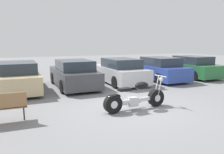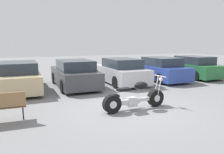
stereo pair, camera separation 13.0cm
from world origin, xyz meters
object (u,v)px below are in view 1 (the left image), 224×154
object	(u,v)px
parked_car_champagne	(18,78)
parked_car_silver	(120,72)
parked_car_blue	(158,69)
parked_car_green	(190,67)
motorcycle	(135,97)
parked_car_dark_grey	(74,74)

from	to	relation	value
parked_car_champagne	parked_car_silver	distance (m)	5.29
parked_car_champagne	parked_car_silver	size ratio (longest dim) A/B	1.00
parked_car_blue	parked_car_champagne	bearing A→B (deg)	179.89
parked_car_silver	parked_car_green	bearing A→B (deg)	0.90
parked_car_silver	parked_car_green	world-z (taller)	same
motorcycle	parked_car_dark_grey	size ratio (longest dim) A/B	0.56
parked_car_silver	parked_car_dark_grey	bearing A→B (deg)	-179.23
parked_car_silver	motorcycle	bearing A→B (deg)	-109.91
parked_car_silver	parked_car_blue	size ratio (longest dim) A/B	1.00
motorcycle	parked_car_champagne	distance (m)	5.92
parked_car_dark_grey	parked_car_silver	bearing A→B (deg)	0.77
parked_car_champagne	parked_car_dark_grey	distance (m)	2.64
parked_car_dark_grey	parked_car_blue	size ratio (longest dim) A/B	1.00
motorcycle	parked_car_blue	distance (m)	6.41
parked_car_green	parked_car_silver	bearing A→B (deg)	-179.10
parked_car_champagne	parked_car_dark_grey	bearing A→B (deg)	-0.82
parked_car_dark_grey	parked_car_green	xyz separation A→B (m)	(7.93, 0.12, 0.00)
motorcycle	parked_car_dark_grey	bearing A→B (deg)	101.34
motorcycle	parked_car_blue	xyz separation A→B (m)	(4.35, 4.70, 0.23)
parked_car_silver	parked_car_blue	world-z (taller)	same
parked_car_dark_grey	motorcycle	bearing A→B (deg)	-78.66
motorcycle	parked_car_silver	distance (m)	5.01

